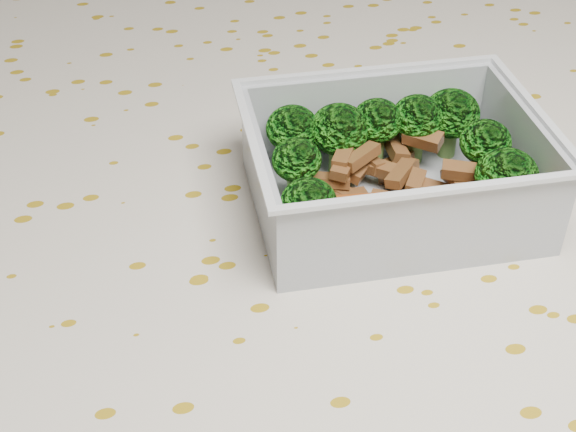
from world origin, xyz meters
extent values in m
cube|color=brown|center=(0.00, 0.00, 0.73)|extent=(1.40, 0.90, 0.04)
cube|color=beige|center=(0.00, 0.00, 0.75)|extent=(1.46, 0.96, 0.01)
cube|color=beige|center=(0.00, 0.48, 0.66)|extent=(1.46, 0.01, 0.18)
cube|color=silver|center=(0.06, 0.03, 0.76)|extent=(0.15, 0.12, 0.00)
cube|color=silver|center=(0.06, 0.09, 0.78)|extent=(0.15, 0.01, 0.05)
cube|color=silver|center=(0.06, -0.02, 0.78)|extent=(0.15, 0.01, 0.05)
cube|color=silver|center=(0.13, 0.03, 0.78)|extent=(0.01, 0.11, 0.05)
cube|color=silver|center=(-0.02, 0.04, 0.78)|extent=(0.01, 0.11, 0.05)
cube|color=silver|center=(0.06, 0.09, 0.81)|extent=(0.16, 0.01, 0.00)
cube|color=silver|center=(0.06, -0.03, 0.81)|extent=(0.16, 0.01, 0.00)
cube|color=silver|center=(0.13, 0.03, 0.81)|extent=(0.01, 0.11, 0.00)
cube|color=silver|center=(-0.02, 0.04, 0.81)|extent=(0.01, 0.11, 0.00)
cylinder|color=#608C3F|center=(0.01, 0.07, 0.77)|extent=(0.01, 0.01, 0.02)
ellipsoid|color=#298714|center=(0.01, 0.07, 0.79)|extent=(0.03, 0.03, 0.03)
cylinder|color=#608C3F|center=(0.04, 0.07, 0.77)|extent=(0.01, 0.01, 0.02)
ellipsoid|color=#298714|center=(0.04, 0.07, 0.79)|extent=(0.03, 0.03, 0.03)
cylinder|color=#608C3F|center=(0.06, 0.07, 0.77)|extent=(0.01, 0.01, 0.02)
ellipsoid|color=#298714|center=(0.06, 0.07, 0.79)|extent=(0.03, 0.03, 0.02)
cylinder|color=#608C3F|center=(0.08, 0.07, 0.77)|extent=(0.01, 0.01, 0.02)
ellipsoid|color=#298714|center=(0.08, 0.07, 0.79)|extent=(0.03, 0.03, 0.03)
cylinder|color=#608C3F|center=(0.11, 0.07, 0.77)|extent=(0.01, 0.01, 0.02)
ellipsoid|color=#298714|center=(0.11, 0.07, 0.79)|extent=(0.03, 0.03, 0.03)
cylinder|color=#608C3F|center=(0.01, 0.04, 0.77)|extent=(0.01, 0.01, 0.02)
ellipsoid|color=#298714|center=(0.01, 0.04, 0.79)|extent=(0.03, 0.03, 0.02)
cylinder|color=#608C3F|center=(0.11, 0.04, 0.77)|extent=(0.01, 0.01, 0.02)
ellipsoid|color=#298714|center=(0.11, 0.04, 0.79)|extent=(0.03, 0.03, 0.02)
cylinder|color=#608C3F|center=(0.00, 0.00, 0.77)|extent=(0.01, 0.01, 0.02)
ellipsoid|color=#298714|center=(0.00, 0.00, 0.79)|extent=(0.03, 0.03, 0.02)
cylinder|color=#608C3F|center=(0.11, 0.01, 0.77)|extent=(0.01, 0.01, 0.02)
ellipsoid|color=#298714|center=(0.11, 0.01, 0.79)|extent=(0.03, 0.03, 0.03)
cube|color=brown|center=(0.07, 0.04, 0.76)|extent=(0.01, 0.02, 0.01)
cube|color=brown|center=(0.08, 0.06, 0.78)|extent=(0.02, 0.02, 0.01)
cube|color=brown|center=(0.07, 0.05, 0.76)|extent=(0.01, 0.02, 0.01)
cube|color=brown|center=(0.05, 0.03, 0.77)|extent=(0.02, 0.02, 0.01)
cube|color=brown|center=(0.03, 0.03, 0.77)|extent=(0.03, 0.01, 0.01)
cube|color=brown|center=(0.07, 0.06, 0.77)|extent=(0.02, 0.02, 0.01)
cube|color=brown|center=(0.03, 0.05, 0.78)|extent=(0.02, 0.03, 0.01)
cube|color=brown|center=(0.07, 0.05, 0.76)|extent=(0.02, 0.02, 0.01)
cube|color=brown|center=(0.09, 0.02, 0.78)|extent=(0.02, 0.02, 0.01)
cube|color=brown|center=(0.03, 0.03, 0.77)|extent=(0.02, 0.03, 0.01)
cube|color=brown|center=(0.07, 0.05, 0.77)|extent=(0.03, 0.02, 0.01)
cube|color=brown|center=(0.03, 0.04, 0.77)|extent=(0.02, 0.02, 0.01)
cube|color=brown|center=(0.07, 0.03, 0.77)|extent=(0.02, 0.02, 0.01)
cube|color=brown|center=(0.03, 0.05, 0.78)|extent=(0.02, 0.02, 0.01)
cube|color=brown|center=(0.06, 0.04, 0.77)|extent=(0.02, 0.03, 0.01)
cube|color=brown|center=(0.08, 0.03, 0.77)|extent=(0.03, 0.03, 0.01)
cube|color=brown|center=(0.05, 0.05, 0.77)|extent=(0.03, 0.03, 0.01)
cube|color=brown|center=(0.05, 0.06, 0.77)|extent=(0.02, 0.03, 0.01)
cube|color=brown|center=(0.07, 0.06, 0.77)|extent=(0.01, 0.02, 0.01)
cube|color=brown|center=(0.04, 0.05, 0.78)|extent=(0.03, 0.02, 0.01)
cube|color=brown|center=(0.06, 0.05, 0.77)|extent=(0.03, 0.02, 0.01)
cube|color=brown|center=(0.09, 0.02, 0.77)|extent=(0.02, 0.03, 0.01)
cylinder|color=#CF5721|center=(0.06, 0.00, 0.78)|extent=(0.12, 0.04, 0.02)
sphere|color=#CF5721|center=(0.12, -0.01, 0.78)|extent=(0.02, 0.02, 0.02)
sphere|color=#CF5721|center=(0.00, 0.01, 0.78)|extent=(0.02, 0.02, 0.02)
camera|label=1|loc=(-0.08, -0.30, 1.03)|focal=50.00mm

